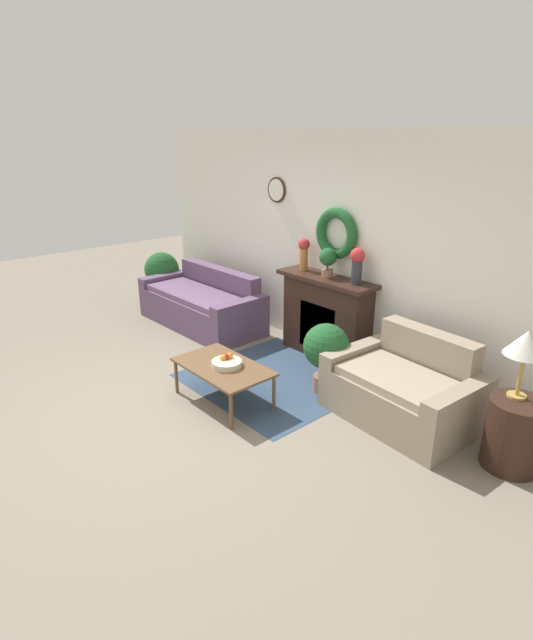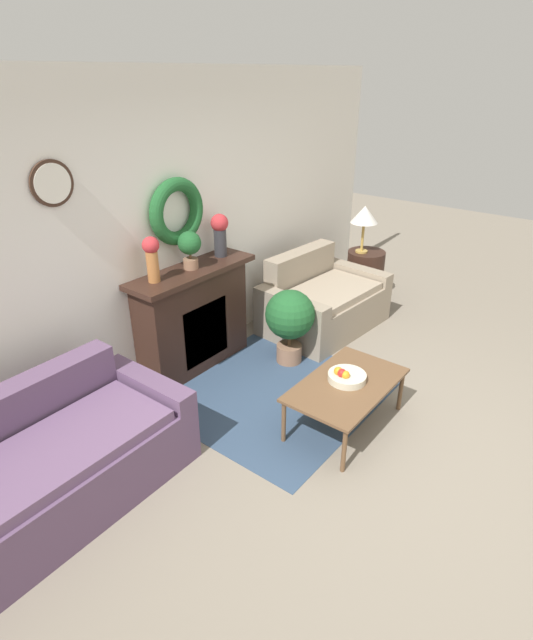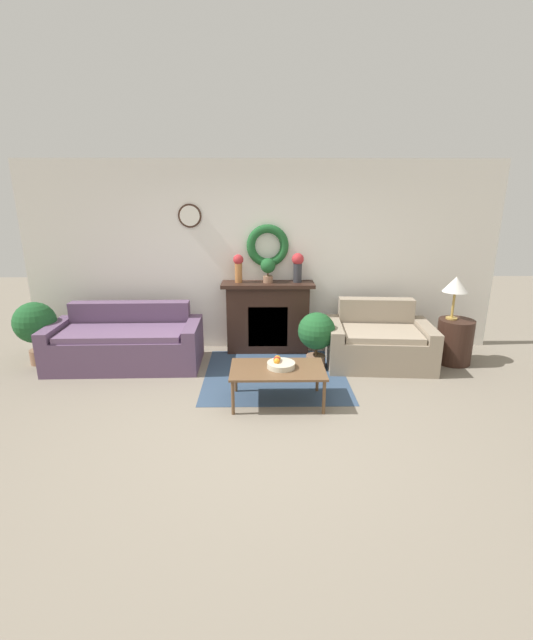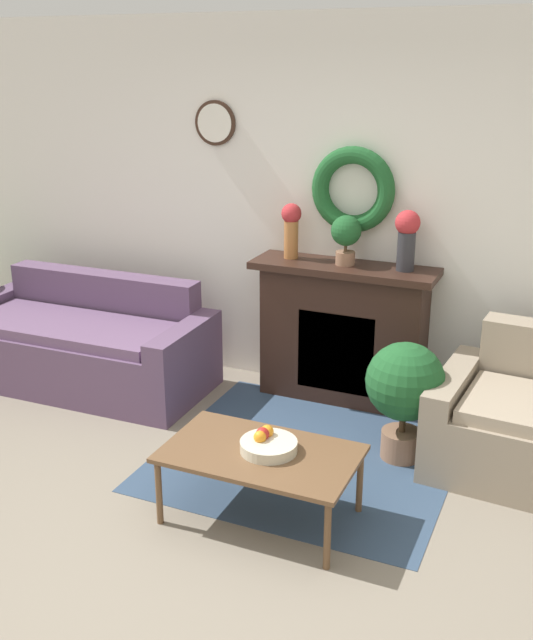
{
  "view_description": "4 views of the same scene",
  "coord_description": "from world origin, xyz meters",
  "px_view_note": "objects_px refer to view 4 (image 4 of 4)",
  "views": [
    {
      "loc": [
        3.91,
        -2.18,
        2.62
      ],
      "look_at": [
        0.12,
        1.17,
        0.73
      ],
      "focal_mm": 28.0,
      "sensor_mm": 36.0,
      "label": 1
    },
    {
      "loc": [
        -2.86,
        -1.01,
        2.65
      ],
      "look_at": [
        0.21,
        1.39,
        0.69
      ],
      "focal_mm": 28.0,
      "sensor_mm": 36.0,
      "label": 2
    },
    {
      "loc": [
        -0.02,
        -3.79,
        2.25
      ],
      "look_at": [
        0.05,
        1.18,
        0.77
      ],
      "focal_mm": 24.0,
      "sensor_mm": 36.0,
      "label": 3
    },
    {
      "loc": [
        1.61,
        -2.69,
        2.4
      ],
      "look_at": [
        -0.13,
        1.3,
        0.87
      ],
      "focal_mm": 42.0,
      "sensor_mm": 36.0,
      "label": 4
    }
  ],
  "objects_px": {
    "coffee_table": "(261,457)",
    "fruit_bowl": "(268,444)",
    "fireplace": "(343,332)",
    "couch_left": "(83,345)",
    "vase_on_mantel_right": "(407,236)",
    "potted_plant_floor_by_loveseat": "(405,387)",
    "vase_on_mantel_left": "(291,226)",
    "potted_plant_on_mantel": "(346,235)"
  },
  "relations": [
    {
      "from": "fireplace",
      "to": "potted_plant_floor_by_loveseat",
      "type": "relative_size",
      "value": 1.71
    },
    {
      "from": "couch_left",
      "to": "vase_on_mantel_right",
      "type": "distance_m",
      "value": 2.59
    },
    {
      "from": "fireplace",
      "to": "fruit_bowl",
      "type": "relative_size",
      "value": 4.24
    },
    {
      "from": "vase_on_mantel_left",
      "to": "vase_on_mantel_right",
      "type": "xyz_separation_m",
      "value": [
        0.83,
        0.0,
        0.01
      ]
    },
    {
      "from": "couch_left",
      "to": "fireplace",
      "type": "bearing_deg",
      "value": 14.15
    },
    {
      "from": "vase_on_mantel_left",
      "to": "potted_plant_on_mantel",
      "type": "relative_size",
      "value": 1.14
    },
    {
      "from": "fireplace",
      "to": "vase_on_mantel_left",
      "type": "bearing_deg",
      "value": 179.22
    },
    {
      "from": "couch_left",
      "to": "vase_on_mantel_right",
      "type": "xyz_separation_m",
      "value": [
        2.34,
        0.53,
        0.97
      ]
    },
    {
      "from": "fruit_bowl",
      "to": "vase_on_mantel_right",
      "type": "bearing_deg",
      "value": 79.22
    },
    {
      "from": "vase_on_mantel_right",
      "to": "potted_plant_floor_by_loveseat",
      "type": "relative_size",
      "value": 0.54
    },
    {
      "from": "fireplace",
      "to": "vase_on_mantel_left",
      "type": "height_order",
      "value": "vase_on_mantel_left"
    },
    {
      "from": "vase_on_mantel_right",
      "to": "potted_plant_floor_by_loveseat",
      "type": "height_order",
      "value": "vase_on_mantel_right"
    },
    {
      "from": "coffee_table",
      "to": "vase_on_mantel_right",
      "type": "bearing_deg",
      "value": 78.36
    },
    {
      "from": "coffee_table",
      "to": "vase_on_mantel_left",
      "type": "height_order",
      "value": "vase_on_mantel_left"
    },
    {
      "from": "fireplace",
      "to": "couch_left",
      "type": "relative_size",
      "value": 0.66
    },
    {
      "from": "fruit_bowl",
      "to": "potted_plant_floor_by_loveseat",
      "type": "xyz_separation_m",
      "value": [
        0.51,
        0.93,
        0.04
      ]
    },
    {
      "from": "vase_on_mantel_left",
      "to": "fruit_bowl",
      "type": "bearing_deg",
      "value": -72.04
    },
    {
      "from": "potted_plant_on_mantel",
      "to": "fruit_bowl",
      "type": "bearing_deg",
      "value": -86.06
    },
    {
      "from": "vase_on_mantel_right",
      "to": "couch_left",
      "type": "bearing_deg",
      "value": -167.35
    },
    {
      "from": "vase_on_mantel_right",
      "to": "potted_plant_on_mantel",
      "type": "bearing_deg",
      "value": -177.27
    },
    {
      "from": "fireplace",
      "to": "couch_left",
      "type": "bearing_deg",
      "value": -164.84
    },
    {
      "from": "vase_on_mantel_left",
      "to": "potted_plant_on_mantel",
      "type": "bearing_deg",
      "value": -2.76
    },
    {
      "from": "potted_plant_on_mantel",
      "to": "potted_plant_floor_by_loveseat",
      "type": "xyz_separation_m",
      "value": [
        0.62,
        -0.68,
        -0.76
      ]
    },
    {
      "from": "fireplace",
      "to": "potted_plant_on_mantel",
      "type": "relative_size",
      "value": 3.78
    },
    {
      "from": "coffee_table",
      "to": "fruit_bowl",
      "type": "relative_size",
      "value": 3.36
    },
    {
      "from": "couch_left",
      "to": "coffee_table",
      "type": "height_order",
      "value": "couch_left"
    },
    {
      "from": "fruit_bowl",
      "to": "fireplace",
      "type": "bearing_deg",
      "value": 93.99
    },
    {
      "from": "potted_plant_floor_by_loveseat",
      "to": "coffee_table",
      "type": "bearing_deg",
      "value": -119.72
    },
    {
      "from": "fruit_bowl",
      "to": "vase_on_mantel_right",
      "type": "xyz_separation_m",
      "value": [
        0.31,
        1.62,
        0.83
      ]
    },
    {
      "from": "potted_plant_floor_by_loveseat",
      "to": "vase_on_mantel_left",
      "type": "bearing_deg",
      "value": 146.23
    },
    {
      "from": "vase_on_mantel_left",
      "to": "vase_on_mantel_right",
      "type": "height_order",
      "value": "vase_on_mantel_right"
    },
    {
      "from": "potted_plant_floor_by_loveseat",
      "to": "fruit_bowl",
      "type": "bearing_deg",
      "value": -118.99
    },
    {
      "from": "fireplace",
      "to": "coffee_table",
      "type": "xyz_separation_m",
      "value": [
        0.08,
        -1.64,
        -0.15
      ]
    },
    {
      "from": "fireplace",
      "to": "coffee_table",
      "type": "relative_size",
      "value": 1.26
    },
    {
      "from": "fruit_bowl",
      "to": "vase_on_mantel_left",
      "type": "height_order",
      "value": "vase_on_mantel_left"
    },
    {
      "from": "coffee_table",
      "to": "fireplace",
      "type": "bearing_deg",
      "value": 92.86
    },
    {
      "from": "fruit_bowl",
      "to": "potted_plant_floor_by_loveseat",
      "type": "relative_size",
      "value": 0.4
    },
    {
      "from": "fireplace",
      "to": "potted_plant_on_mantel",
      "type": "height_order",
      "value": "potted_plant_on_mantel"
    },
    {
      "from": "couch_left",
      "to": "potted_plant_floor_by_loveseat",
      "type": "height_order",
      "value": "couch_left"
    },
    {
      "from": "coffee_table",
      "to": "fruit_bowl",
      "type": "distance_m",
      "value": 0.08
    },
    {
      "from": "potted_plant_on_mantel",
      "to": "vase_on_mantel_left",
      "type": "bearing_deg",
      "value": 177.24
    },
    {
      "from": "fruit_bowl",
      "to": "vase_on_mantel_right",
      "type": "height_order",
      "value": "vase_on_mantel_right"
    }
  ]
}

